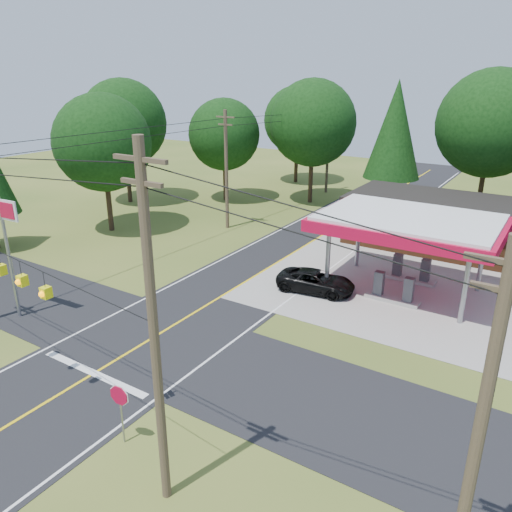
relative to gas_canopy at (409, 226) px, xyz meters
The scene contains 16 objects.
ground 16.38m from the gas_canopy, 124.70° to the right, with size 120.00×120.00×0.00m, color #43581F.
main_highway 16.37m from the gas_canopy, 124.70° to the right, with size 8.00×120.00×0.02m, color black.
cross_road 16.37m from the gas_canopy, 124.70° to the right, with size 70.00×7.00×0.02m, color black.
lane_center_yellow 16.37m from the gas_canopy, 124.70° to the right, with size 0.15×110.00×0.00m, color yellow.
gas_canopy is the anchor object (origin of this frame).
convenience_store 10.31m from the gas_canopy, 84.28° to the left, with size 16.40×7.55×3.80m.
utility_pole_near_right 20.13m from the gas_canopy, 94.29° to the right, with size 1.80×0.30×11.50m.
utility_pole_far_left 17.74m from the gas_canopy, 163.61° to the left, with size 1.80×0.30×10.00m.
utility_pole_right_b 19.80m from the gas_canopy, 69.27° to the right, with size 1.80×0.30×10.00m.
utility_pole_north 26.92m from the gas_canopy, 125.17° to the left, with size 0.30×0.30×9.50m.
overhead_beacons 21.56m from the gas_canopy, 117.76° to the right, with size 17.04×2.04×1.03m.
treeline_backdrop 14.09m from the gas_canopy, 126.61° to the left, with size 70.27×51.59×13.30m.
suv_car 6.50m from the gas_canopy, 146.31° to the right, with size 4.81×4.81×1.34m, color black.
big_stop_sign 22.69m from the gas_canopy, 138.56° to the right, with size 2.55×0.27×6.87m.
octagonal_stop_sign 19.69m from the gas_canopy, 103.31° to the right, with size 0.87×0.13×2.51m.
route_sign_post 17.57m from the gas_canopy, 107.47° to the right, with size 0.43×0.22×2.24m.
Camera 1 is at (16.68, -15.97, 12.98)m, focal length 35.00 mm.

